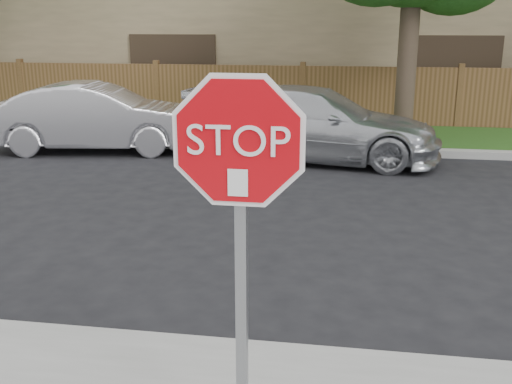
# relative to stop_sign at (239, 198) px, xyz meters

# --- Properties ---
(ground) EXTENTS (90.00, 90.00, 0.00)m
(ground) POSITION_rel_stop_sign_xyz_m (-0.69, 1.48, -1.83)
(ground) COLOR black
(ground) RESTS_ON ground
(far_curb) EXTENTS (70.00, 0.30, 0.15)m
(far_curb) POSITION_rel_stop_sign_xyz_m (-0.69, 9.63, -1.75)
(far_curb) COLOR gray
(far_curb) RESTS_ON ground
(grass_strip) EXTENTS (70.00, 3.00, 0.12)m
(grass_strip) POSITION_rel_stop_sign_xyz_m (-0.69, 11.28, -1.77)
(grass_strip) COLOR #1E4714
(grass_strip) RESTS_ON ground
(fence) EXTENTS (70.00, 0.12, 1.60)m
(fence) POSITION_rel_stop_sign_xyz_m (-0.69, 12.88, -1.03)
(fence) COLOR #54391D
(fence) RESTS_ON ground
(stop_sign) EXTENTS (1.01, 0.13, 2.55)m
(stop_sign) POSITION_rel_stop_sign_xyz_m (0.00, 0.00, 0.00)
(stop_sign) COLOR gray
(stop_sign) RESTS_ON sidewalk_near
(sedan_left) EXTENTS (4.62, 2.19, 1.46)m
(sedan_left) POSITION_rel_stop_sign_xyz_m (-4.83, 9.08, -1.10)
(sedan_left) COLOR silver
(sedan_left) RESTS_ON ground
(sedan_right) EXTENTS (5.28, 2.69, 1.47)m
(sedan_right) POSITION_rel_stop_sign_xyz_m (-0.14, 8.99, -1.10)
(sedan_right) COLOR silver
(sedan_right) RESTS_ON ground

